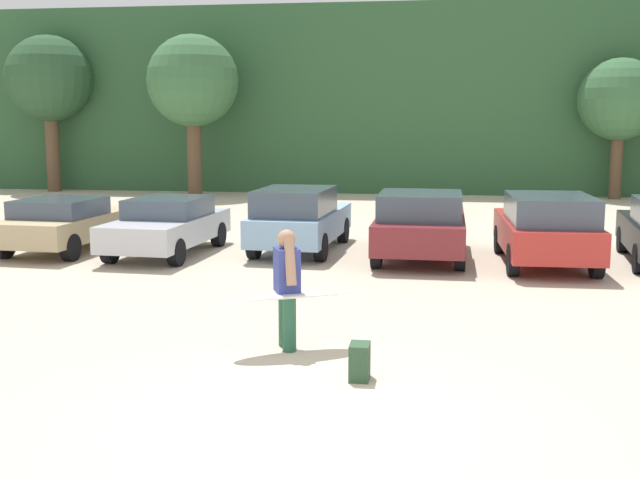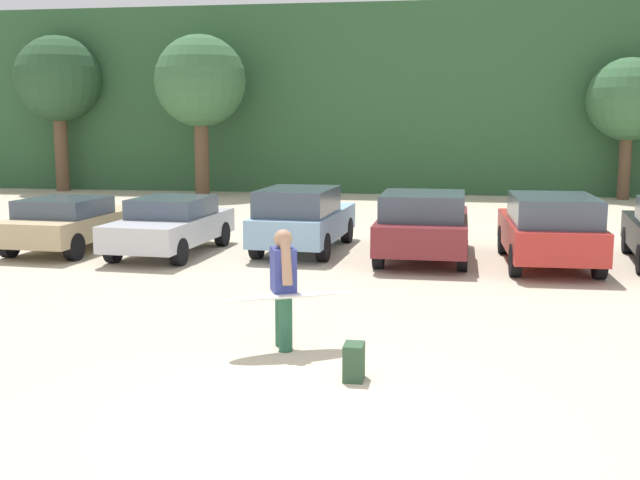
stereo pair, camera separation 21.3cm
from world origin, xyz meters
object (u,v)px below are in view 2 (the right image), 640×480
at_px(parked_car_silver, 171,224).
at_px(parked_car_sky_blue, 303,218).
at_px(parked_car_red, 550,228).
at_px(person_adult, 283,282).
at_px(parked_car_maroon, 423,224).
at_px(backpack_dropped, 354,362).
at_px(surfboard_white, 289,296).
at_px(parked_car_tan, 70,222).

bearing_deg(parked_car_silver, parked_car_sky_blue, -71.58).
height_order(parked_car_red, person_adult, person_adult).
bearing_deg(parked_car_red, parked_car_silver, 87.10).
bearing_deg(parked_car_maroon, backpack_dropped, 177.22).
bearing_deg(person_adult, backpack_dropped, 111.49).
xyz_separation_m(surfboard_white, backpack_dropped, (1.02, -1.06, -0.54)).
bearing_deg(parked_car_red, parked_car_tan, 87.07).
relative_size(parked_car_maroon, parked_car_red, 1.03).
height_order(parked_car_tan, surfboard_white, parked_car_tan).
distance_m(parked_car_silver, parked_car_red, 8.56).
bearing_deg(person_adult, parked_car_red, -144.80).
height_order(parked_car_maroon, person_adult, person_adult).
xyz_separation_m(parked_car_tan, parked_car_red, (11.14, -0.36, 0.15)).
relative_size(parked_car_red, surfboard_white, 2.28).
bearing_deg(backpack_dropped, person_adult, 133.87).
bearing_deg(surfboard_white, parked_car_red, -147.84).
height_order(parked_car_tan, person_adult, person_adult).
bearing_deg(parked_car_sky_blue, surfboard_white, -167.23).
bearing_deg(parked_car_maroon, parked_car_silver, 93.04).
bearing_deg(parked_car_tan, person_adult, -132.84).
bearing_deg(parked_car_silver, surfboard_white, -145.71).
bearing_deg(surfboard_white, person_adult, -73.45).
bearing_deg(parked_car_maroon, parked_car_sky_blue, 79.59).
bearing_deg(person_adult, parked_car_tan, -69.19).
height_order(parked_car_silver, backpack_dropped, parked_car_silver).
distance_m(parked_car_maroon, person_adult, 7.54).
height_order(parked_car_silver, parked_car_maroon, parked_car_maroon).
bearing_deg(parked_car_red, surfboard_white, 147.44).
height_order(parked_car_sky_blue, surfboard_white, parked_car_sky_blue).
height_order(parked_car_silver, surfboard_white, parked_car_silver).
xyz_separation_m(parked_car_sky_blue, parked_car_maroon, (2.88, -0.58, -0.00)).
bearing_deg(backpack_dropped, parked_car_silver, 122.66).
xyz_separation_m(parked_car_tan, person_adult, (6.78, -7.22, 0.26)).
bearing_deg(parked_car_tan, parked_car_red, -87.88).
xyz_separation_m(parked_car_silver, surfboard_white, (4.29, -7.24, 0.07)).
relative_size(parked_car_red, person_adult, 2.55).
bearing_deg(parked_car_maroon, parked_car_tan, 91.81).
bearing_deg(surfboard_white, backpack_dropped, 107.60).
distance_m(parked_car_maroon, surfboard_white, 7.61).
relative_size(parked_car_silver, parked_car_red, 1.00).
bearing_deg(parked_car_sky_blue, parked_car_maroon, -97.82).
bearing_deg(person_adult, parked_car_silver, -81.89).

